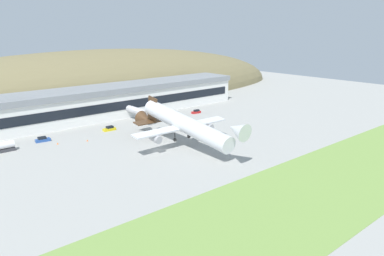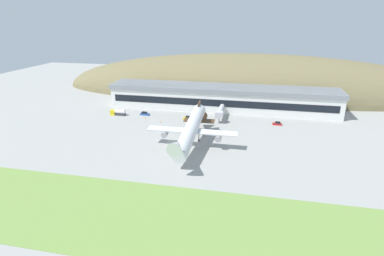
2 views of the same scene
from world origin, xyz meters
name	(u,v)px [view 1 (image 1 of 2)]	position (x,y,z in m)	size (l,w,h in m)	color
ground_plane	(158,150)	(0.00, 0.00, 0.00)	(366.06, 366.06, 0.00)	#9E9E99
grass_strip_foreground	(288,203)	(0.00, -45.79, 0.04)	(329.45, 30.00, 0.08)	#759947
hill_backdrop	(100,97)	(27.42, 90.09, 0.00)	(251.22, 69.09, 48.59)	olive
terminal_building	(115,98)	(13.17, 48.43, 6.97)	(117.36, 17.64, 12.29)	white
jetway_0	(140,112)	(14.54, 31.68, 3.99)	(3.38, 15.32, 5.43)	silver
cargo_airplane	(184,124)	(7.63, -2.57, 7.08)	(33.75, 48.27, 11.64)	silver
service_car_0	(109,129)	(-0.43, 28.73, 0.67)	(4.47, 1.92, 1.61)	gold
service_car_1	(43,140)	(-22.96, 30.87, 0.67)	(4.65, 2.16, 1.61)	#264C99
service_car_2	(196,112)	(40.67, 29.20, 0.63)	(4.16, 1.92, 1.52)	#B21E1E
fuel_truck	(1,148)	(-35.84, 28.14, 1.44)	(7.66, 2.28, 3.05)	gold
traffic_cone_0	(87,140)	(-11.99, 22.02, 0.28)	(0.52, 0.52, 0.58)	orange
traffic_cone_1	(58,143)	(-20.42, 25.09, 0.28)	(0.52, 0.52, 0.58)	orange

